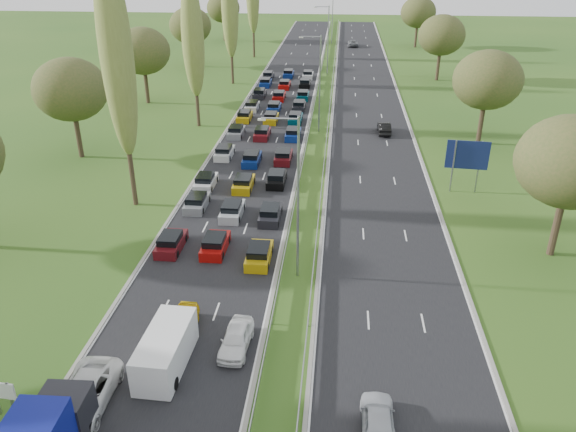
% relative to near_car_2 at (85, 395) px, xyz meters
% --- Properties ---
extents(ground, '(260.00, 260.00, 0.00)m').
position_rel_near_car_2_xyz_m(ground, '(10.06, 50.91, -0.78)').
color(ground, '#285019').
rests_on(ground, ground).
extents(near_carriageway, '(10.50, 215.00, 0.04)m').
position_rel_near_car_2_xyz_m(near_carriageway, '(3.31, 53.41, -0.78)').
color(near_carriageway, black).
rests_on(near_carriageway, ground).
extents(far_carriageway, '(10.50, 215.00, 0.04)m').
position_rel_near_car_2_xyz_m(far_carriageway, '(16.81, 53.41, -0.78)').
color(far_carriageway, black).
rests_on(far_carriageway, ground).
extents(central_reservation, '(2.36, 215.00, 0.32)m').
position_rel_near_car_2_xyz_m(central_reservation, '(10.06, 53.41, -0.23)').
color(central_reservation, gray).
rests_on(central_reservation, ground).
extents(lamp_columns, '(0.18, 140.18, 12.00)m').
position_rel_near_car_2_xyz_m(lamp_columns, '(10.06, 48.91, 5.22)').
color(lamp_columns, gray).
rests_on(lamp_columns, ground).
extents(poplar_row, '(2.80, 127.80, 22.44)m').
position_rel_near_car_2_xyz_m(poplar_row, '(-5.94, 39.07, 11.60)').
color(poplar_row, '#2D2116').
rests_on(poplar_row, ground).
extents(woodland_left, '(8.00, 166.00, 11.10)m').
position_rel_near_car_2_xyz_m(woodland_left, '(-16.44, 33.53, 6.90)').
color(woodland_left, '#2D2116').
rests_on(woodland_left, ground).
extents(woodland_right, '(8.00, 153.00, 11.10)m').
position_rel_near_car_2_xyz_m(woodland_right, '(29.56, 37.57, 6.90)').
color(woodland_right, '#2D2116').
rests_on(woodland_right, ground).
extents(traffic_queue_fill, '(9.10, 69.37, 0.80)m').
position_rel_near_car_2_xyz_m(traffic_queue_fill, '(3.31, 48.31, -0.34)').
color(traffic_queue_fill, '#590F14').
rests_on(traffic_queue_fill, ground).
extents(near_car_2, '(2.62, 5.54, 1.53)m').
position_rel_near_car_2_xyz_m(near_car_2, '(0.00, 0.00, 0.00)').
color(near_car_2, white).
rests_on(near_car_2, near_carriageway).
extents(near_car_7, '(2.30, 5.13, 1.46)m').
position_rel_near_car_2_xyz_m(near_car_7, '(3.29, 3.20, -0.03)').
color(near_car_7, '#054D4D').
rests_on(near_car_7, near_carriageway).
extents(near_car_8, '(1.67, 4.03, 1.37)m').
position_rel_near_car_2_xyz_m(near_car_8, '(3.36, 6.55, -0.08)').
color(near_car_8, gold).
rests_on(near_car_8, near_carriageway).
extents(near_car_12, '(1.84, 4.15, 1.39)m').
position_rel_near_car_2_xyz_m(near_car_12, '(7.05, 5.37, -0.07)').
color(near_car_12, white).
rests_on(near_car_12, near_carriageway).
extents(far_car_0, '(1.70, 4.21, 1.43)m').
position_rel_near_car_2_xyz_m(far_car_0, '(15.19, -0.31, -0.05)').
color(far_car_0, silver).
rests_on(far_car_0, far_carriageway).
extents(far_car_1, '(1.59, 4.40, 1.44)m').
position_rel_near_car_2_xyz_m(far_car_1, '(18.39, 48.88, -0.04)').
color(far_car_1, black).
rests_on(far_car_1, far_carriageway).
extents(far_car_2, '(2.45, 5.18, 1.43)m').
position_rel_near_car_2_xyz_m(far_car_2, '(15.12, 115.62, -0.05)').
color(far_car_2, slate).
rests_on(far_car_2, far_carriageway).
extents(white_van_rear, '(2.21, 5.63, 2.26)m').
position_rel_near_car_2_xyz_m(white_van_rear, '(3.36, 3.68, 0.38)').
color(white_van_rear, white).
rests_on(white_van_rear, near_carriageway).
extents(info_sign, '(1.50, 0.22, 2.10)m').
position_rel_near_car_2_xyz_m(info_sign, '(-3.84, -0.93, 0.59)').
color(info_sign, gray).
rests_on(info_sign, ground).
extents(direction_sign, '(3.99, 0.47, 5.20)m').
position_rel_near_car_2_xyz_m(direction_sign, '(24.96, 30.77, 2.79)').
color(direction_sign, gray).
rests_on(direction_sign, ground).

